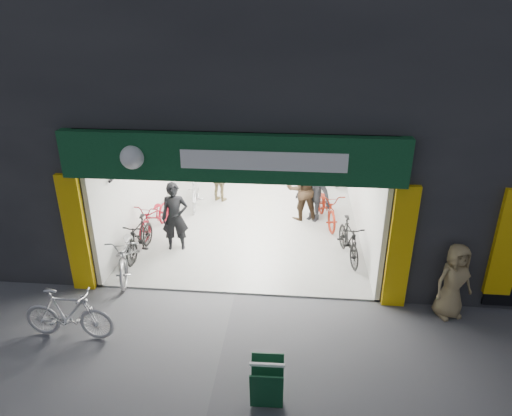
# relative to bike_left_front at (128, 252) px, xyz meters

# --- Properties ---
(ground) EXTENTS (60.00, 60.00, 0.00)m
(ground) POSITION_rel_bike_left_front_xyz_m (2.50, -0.64, -0.53)
(ground) COLOR #56565B
(ground) RESTS_ON ground
(building) EXTENTS (17.00, 10.27, 8.00)m
(building) POSITION_rel_bike_left_front_xyz_m (3.41, 4.35, 3.79)
(building) COLOR #232326
(building) RESTS_ON ground
(bike_left_front) EXTENTS (1.10, 2.10, 1.05)m
(bike_left_front) POSITION_rel_bike_left_front_xyz_m (0.00, 0.00, 0.00)
(bike_left_front) COLOR #A6A6AB
(bike_left_front) RESTS_ON ground
(bike_left_midfront) EXTENTS (0.55, 1.63, 0.96)m
(bike_left_midfront) POSITION_rel_bike_left_front_xyz_m (0.00, 0.79, -0.04)
(bike_left_midfront) COLOR black
(bike_left_midfront) RESTS_ON ground
(bike_left_midback) EXTENTS (0.84, 1.84, 0.94)m
(bike_left_midback) POSITION_rel_bike_left_front_xyz_m (0.00, 2.02, -0.06)
(bike_left_midback) COLOR maroon
(bike_left_midback) RESTS_ON ground
(bike_left_back) EXTENTS (0.77, 1.89, 1.10)m
(bike_left_back) POSITION_rel_bike_left_front_xyz_m (0.70, 3.85, 0.03)
(bike_left_back) COLOR silver
(bike_left_back) RESTS_ON ground
(bike_right_front) EXTENTS (0.75, 1.72, 1.00)m
(bike_right_front) POSITION_rel_bike_left_front_xyz_m (5.00, 1.09, -0.03)
(bike_right_front) COLOR black
(bike_right_front) RESTS_ON ground
(bike_right_mid) EXTENTS (1.02, 2.01, 1.01)m
(bike_right_mid) POSITION_rel_bike_left_front_xyz_m (4.58, 3.03, -0.02)
(bike_right_mid) COLOR maroon
(bike_right_mid) RESTS_ON ground
(bike_right_back) EXTENTS (0.59, 1.93, 1.15)m
(bike_right_back) POSITION_rel_bike_left_front_xyz_m (4.30, 4.15, 0.05)
(bike_right_back) COLOR silver
(bike_right_back) RESTS_ON ground
(parked_bike) EXTENTS (1.70, 0.53, 1.01)m
(parked_bike) POSITION_rel_bike_left_front_xyz_m (-0.30, -2.26, -0.02)
(parked_bike) COLOR silver
(parked_bike) RESTS_ON ground
(customer_a) EXTENTS (0.71, 0.53, 1.77)m
(customer_a) POSITION_rel_bike_left_front_xyz_m (0.81, 1.14, 0.36)
(customer_a) COLOR black
(customer_a) RESTS_ON ground
(customer_b) EXTENTS (1.05, 0.91, 1.86)m
(customer_b) POSITION_rel_bike_left_front_xyz_m (3.89, 3.22, 0.40)
(customer_b) COLOR #352618
(customer_b) RESTS_ON ground
(customer_c) EXTENTS (1.30, 1.20, 1.76)m
(customer_c) POSITION_rel_bike_left_front_xyz_m (4.20, 3.11, 0.35)
(customer_c) COLOR black
(customer_c) RESTS_ON ground
(customer_d) EXTENTS (0.98, 0.67, 1.54)m
(customer_d) POSITION_rel_bike_left_front_xyz_m (1.38, 4.26, 0.25)
(customer_d) COLOR #928055
(customer_d) RESTS_ON ground
(pedestrian_near) EXTENTS (0.88, 0.72, 1.55)m
(pedestrian_near) POSITION_rel_bike_left_front_xyz_m (6.77, -0.94, 0.25)
(pedestrian_near) COLOR #8E7A52
(pedestrian_near) RESTS_ON ground
(sandwich_board) EXTENTS (0.52, 0.52, 0.77)m
(sandwich_board) POSITION_rel_bike_left_front_xyz_m (3.38, -3.48, -0.10)
(sandwich_board) COLOR #0E3B21
(sandwich_board) RESTS_ON ground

